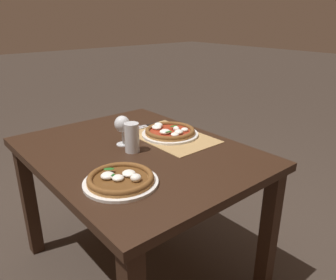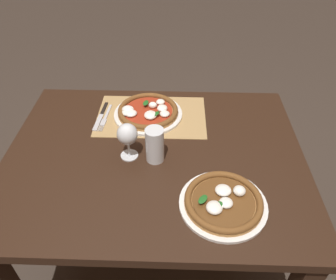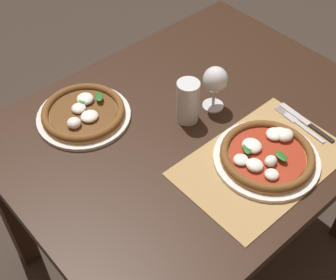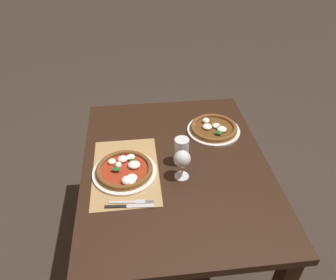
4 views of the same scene
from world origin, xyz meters
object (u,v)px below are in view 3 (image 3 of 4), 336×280
object	(u,v)px
wine_glass	(215,81)
fork	(299,124)
pizza_far	(83,113)
pizza_near	(267,155)
knife	(306,122)
pint_glass	(188,102)

from	to	relation	value
wine_glass	fork	world-z (taller)	wine_glass
pizza_far	fork	distance (m)	0.68
pizza_far	fork	xyz separation A→B (m)	(0.49, -0.48, -0.01)
pizza_near	knife	world-z (taller)	pizza_near
wine_glass	pint_glass	bearing A→B (deg)	172.59
wine_glass	pint_glass	world-z (taller)	wine_glass
wine_glass	pizza_near	bearing A→B (deg)	-100.93
wine_glass	knife	bearing A→B (deg)	-57.32
wine_glass	knife	world-z (taller)	wine_glass
pizza_far	fork	bearing A→B (deg)	-44.40
wine_glass	fork	xyz separation A→B (m)	(0.14, -0.24, -0.10)
fork	knife	size ratio (longest dim) A/B	0.93
pizza_near	wine_glass	distance (m)	0.29
pizza_far	wine_glass	distance (m)	0.43
fork	knife	xyz separation A→B (m)	(0.02, -0.01, 0.00)
pizza_near	pizza_far	distance (m)	0.59
pizza_far	wine_glass	bearing A→B (deg)	-34.05
pizza_near	fork	distance (m)	0.19
pizza_near	wine_glass	size ratio (longest dim) A/B	2.02
pizza_far	knife	size ratio (longest dim) A/B	1.40
pizza_near	fork	world-z (taller)	pizza_near
pizza_far	wine_glass	size ratio (longest dim) A/B	1.94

